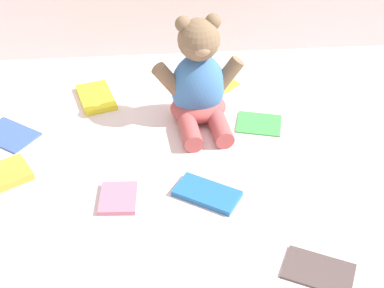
{
  "coord_description": "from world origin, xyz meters",
  "views": [
    {
      "loc": [
        -0.06,
        -0.98,
        0.79
      ],
      "look_at": [
        0.01,
        -0.1,
        0.1
      ],
      "focal_mm": 49.59,
      "sensor_mm": 36.0,
      "label": 1
    }
  ],
  "objects_px": {
    "book_case_2": "(96,97)",
    "book_case_6": "(9,134)",
    "teddy_bear": "(199,84)",
    "book_case_4": "(207,194)",
    "book_case_8": "(216,84)",
    "book_case_3": "(259,123)",
    "book_case_7": "(118,198)",
    "book_case_9": "(319,270)"
  },
  "relations": [
    {
      "from": "book_case_2",
      "to": "book_case_9",
      "type": "distance_m",
      "value": 0.76
    },
    {
      "from": "book_case_4",
      "to": "book_case_8",
      "type": "relative_size",
      "value": 1.38
    },
    {
      "from": "teddy_bear",
      "to": "book_case_9",
      "type": "relative_size",
      "value": 2.18
    },
    {
      "from": "book_case_7",
      "to": "book_case_8",
      "type": "relative_size",
      "value": 0.94
    },
    {
      "from": "book_case_4",
      "to": "book_case_9",
      "type": "xyz_separation_m",
      "value": [
        0.18,
        -0.22,
        -0.0
      ]
    },
    {
      "from": "book_case_2",
      "to": "teddy_bear",
      "type": "bearing_deg",
      "value": -38.44
    },
    {
      "from": "book_case_8",
      "to": "book_case_9",
      "type": "distance_m",
      "value": 0.67
    },
    {
      "from": "book_case_9",
      "to": "book_case_2",
      "type": "bearing_deg",
      "value": -117.78
    },
    {
      "from": "book_case_3",
      "to": "book_case_7",
      "type": "distance_m",
      "value": 0.43
    },
    {
      "from": "book_case_9",
      "to": "book_case_4",
      "type": "bearing_deg",
      "value": -113.4
    },
    {
      "from": "book_case_8",
      "to": "teddy_bear",
      "type": "bearing_deg",
      "value": -64.24
    },
    {
      "from": "book_case_4",
      "to": "book_case_7",
      "type": "bearing_deg",
      "value": 121.51
    },
    {
      "from": "teddy_bear",
      "to": "book_case_6",
      "type": "height_order",
      "value": "teddy_bear"
    },
    {
      "from": "teddy_bear",
      "to": "book_case_4",
      "type": "height_order",
      "value": "teddy_bear"
    },
    {
      "from": "teddy_bear",
      "to": "book_case_2",
      "type": "xyz_separation_m",
      "value": [
        -0.27,
        0.11,
        -0.1
      ]
    },
    {
      "from": "book_case_3",
      "to": "book_case_4",
      "type": "xyz_separation_m",
      "value": [
        -0.16,
        -0.25,
        0.0
      ]
    },
    {
      "from": "book_case_6",
      "to": "book_case_9",
      "type": "bearing_deg",
      "value": -90.03
    },
    {
      "from": "book_case_6",
      "to": "book_case_9",
      "type": "height_order",
      "value": "same"
    },
    {
      "from": "teddy_bear",
      "to": "book_case_4",
      "type": "distance_m",
      "value": 0.3
    },
    {
      "from": "teddy_bear",
      "to": "book_case_8",
      "type": "height_order",
      "value": "teddy_bear"
    },
    {
      "from": "book_case_2",
      "to": "book_case_6",
      "type": "relative_size",
      "value": 1.03
    },
    {
      "from": "book_case_3",
      "to": "book_case_7",
      "type": "relative_size",
      "value": 1.18
    },
    {
      "from": "book_case_2",
      "to": "book_case_4",
      "type": "distance_m",
      "value": 0.48
    },
    {
      "from": "book_case_9",
      "to": "book_case_8",
      "type": "bearing_deg",
      "value": -143.92
    },
    {
      "from": "book_case_3",
      "to": "book_case_6",
      "type": "distance_m",
      "value": 0.62
    },
    {
      "from": "book_case_4",
      "to": "book_case_9",
      "type": "distance_m",
      "value": 0.29
    },
    {
      "from": "book_case_8",
      "to": "book_case_6",
      "type": "bearing_deg",
      "value": -112.5
    },
    {
      "from": "book_case_4",
      "to": "book_case_8",
      "type": "xyz_separation_m",
      "value": [
        0.07,
        0.45,
        -0.0
      ]
    },
    {
      "from": "book_case_7",
      "to": "book_case_9",
      "type": "distance_m",
      "value": 0.43
    },
    {
      "from": "book_case_2",
      "to": "book_case_7",
      "type": "bearing_deg",
      "value": -96.08
    },
    {
      "from": "book_case_2",
      "to": "book_case_3",
      "type": "xyz_separation_m",
      "value": [
        0.42,
        -0.15,
        -0.0
      ]
    },
    {
      "from": "book_case_2",
      "to": "book_case_4",
      "type": "bearing_deg",
      "value": -72.98
    },
    {
      "from": "book_case_7",
      "to": "book_case_4",
      "type": "bearing_deg",
      "value": 2.69
    },
    {
      "from": "book_case_4",
      "to": "book_case_6",
      "type": "distance_m",
      "value": 0.53
    },
    {
      "from": "book_case_7",
      "to": "book_case_3",
      "type": "bearing_deg",
      "value": 38.67
    },
    {
      "from": "book_case_4",
      "to": "book_case_6",
      "type": "height_order",
      "value": "book_case_4"
    },
    {
      "from": "book_case_3",
      "to": "book_case_4",
      "type": "relative_size",
      "value": 0.81
    },
    {
      "from": "teddy_bear",
      "to": "book_case_3",
      "type": "relative_size",
      "value": 2.5
    },
    {
      "from": "book_case_3",
      "to": "book_case_6",
      "type": "height_order",
      "value": "book_case_6"
    },
    {
      "from": "book_case_2",
      "to": "book_case_4",
      "type": "relative_size",
      "value": 1.01
    },
    {
      "from": "book_case_3",
      "to": "book_case_9",
      "type": "xyz_separation_m",
      "value": [
        0.03,
        -0.47,
        0.0
      ]
    },
    {
      "from": "book_case_6",
      "to": "book_case_4",
      "type": "bearing_deg",
      "value": -82.59
    }
  ]
}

